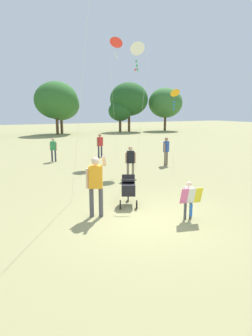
{
  "coord_description": "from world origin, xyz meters",
  "views": [
    {
      "loc": [
        -4.02,
        -6.8,
        3.08
      ],
      "look_at": [
        0.03,
        1.19,
        1.3
      ],
      "focal_mm": 31.25,
      "sensor_mm": 36.0,
      "label": 1
    }
  ],
  "objects_px": {
    "kite_blue_high": "(175,94)",
    "person_sitting_far": "(100,144)",
    "child_with_butterfly_kite": "(189,197)",
    "kite_green_novelty": "(116,43)",
    "person_back_turned": "(53,148)",
    "person_couple_left": "(166,149)",
    "kite_orange_delta": "(137,50)",
    "stroller": "(128,187)",
    "person_red_shirt": "(130,160)",
    "person_adult_flyer": "(96,181)"
  },
  "relations": [
    {
      "from": "person_adult_flyer",
      "to": "person_red_shirt",
      "type": "xyz_separation_m",
      "value": [
        3.1,
        3.75,
        -0.18
      ]
    },
    {
      "from": "kite_blue_high",
      "to": "person_sitting_far",
      "type": "bearing_deg",
      "value": 144.0
    },
    {
      "from": "kite_orange_delta",
      "to": "person_couple_left",
      "type": "bearing_deg",
      "value": -26.41
    },
    {
      "from": "stroller",
      "to": "kite_green_novelty",
      "type": "bearing_deg",
      "value": 67.08
    },
    {
      "from": "person_adult_flyer",
      "to": "kite_blue_high",
      "type": "distance_m",
      "value": 11.32
    },
    {
      "from": "kite_green_novelty",
      "to": "kite_blue_high",
      "type": "height_order",
      "value": "kite_green_novelty"
    },
    {
      "from": "person_red_shirt",
      "to": "person_sitting_far",
      "type": "relative_size",
      "value": 0.97
    },
    {
      "from": "stroller",
      "to": "kite_green_novelty",
      "type": "height_order",
      "value": "kite_green_novelty"
    },
    {
      "from": "person_red_shirt",
      "to": "person_couple_left",
      "type": "distance_m",
      "value": 3.87
    },
    {
      "from": "child_with_butterfly_kite",
      "to": "kite_green_novelty",
      "type": "distance_m",
      "value": 12.92
    },
    {
      "from": "stroller",
      "to": "kite_green_novelty",
      "type": "distance_m",
      "value": 11.63
    },
    {
      "from": "kite_blue_high",
      "to": "person_red_shirt",
      "type": "xyz_separation_m",
      "value": [
        -4.97,
        -3.6,
        -3.17
      ]
    },
    {
      "from": "person_adult_flyer",
      "to": "person_back_turned",
      "type": "bearing_deg",
      "value": 83.7
    },
    {
      "from": "person_back_turned",
      "to": "kite_blue_high",
      "type": "bearing_deg",
      "value": -20.24
    },
    {
      "from": "child_with_butterfly_kite",
      "to": "kite_green_novelty",
      "type": "height_order",
      "value": "kite_green_novelty"
    },
    {
      "from": "person_back_turned",
      "to": "person_couple_left",
      "type": "bearing_deg",
      "value": -38.12
    },
    {
      "from": "kite_green_novelty",
      "to": "person_couple_left",
      "type": "xyz_separation_m",
      "value": [
        1.31,
        -3.7,
        -6.12
      ]
    },
    {
      "from": "kite_orange_delta",
      "to": "person_sitting_far",
      "type": "distance_m",
      "value": 6.46
    },
    {
      "from": "kite_green_novelty",
      "to": "person_sitting_far",
      "type": "height_order",
      "value": "kite_green_novelty"
    },
    {
      "from": "person_sitting_far",
      "to": "person_couple_left",
      "type": "relative_size",
      "value": 0.98
    },
    {
      "from": "stroller",
      "to": "person_sitting_far",
      "type": "distance_m",
      "value": 10.04
    },
    {
      "from": "person_adult_flyer",
      "to": "kite_blue_high",
      "type": "height_order",
      "value": "kite_blue_high"
    },
    {
      "from": "person_red_shirt",
      "to": "kite_green_novelty",
      "type": "bearing_deg",
      "value": 70.69
    },
    {
      "from": "child_with_butterfly_kite",
      "to": "kite_green_novelty",
      "type": "bearing_deg",
      "value": 75.33
    },
    {
      "from": "stroller",
      "to": "person_sitting_far",
      "type": "height_order",
      "value": "person_sitting_far"
    },
    {
      "from": "kite_blue_high",
      "to": "person_sitting_far",
      "type": "relative_size",
      "value": 2.8
    },
    {
      "from": "kite_orange_delta",
      "to": "person_sitting_far",
      "type": "xyz_separation_m",
      "value": [
        -0.73,
        3.67,
        -5.26
      ]
    },
    {
      "from": "person_sitting_far",
      "to": "person_couple_left",
      "type": "xyz_separation_m",
      "value": [
        2.2,
        -4.4,
        0.02
      ]
    },
    {
      "from": "person_adult_flyer",
      "to": "kite_green_novelty",
      "type": "distance_m",
      "value": 12.3
    },
    {
      "from": "kite_green_novelty",
      "to": "kite_blue_high",
      "type": "distance_m",
      "value": 4.72
    },
    {
      "from": "person_sitting_far",
      "to": "kite_orange_delta",
      "type": "bearing_deg",
      "value": -78.82
    },
    {
      "from": "person_couple_left",
      "to": "stroller",
      "type": "bearing_deg",
      "value": -134.29
    },
    {
      "from": "kite_orange_delta",
      "to": "person_back_turned",
      "type": "relative_size",
      "value": 4.57
    },
    {
      "from": "person_red_shirt",
      "to": "person_back_turned",
      "type": "xyz_separation_m",
      "value": [
        -2.01,
        6.17,
        -0.04
      ]
    },
    {
      "from": "kite_green_novelty",
      "to": "person_red_shirt",
      "type": "xyz_separation_m",
      "value": [
        -2.0,
        -5.7,
        -6.18
      ]
    },
    {
      "from": "child_with_butterfly_kite",
      "to": "person_couple_left",
      "type": "bearing_deg",
      "value": 59.85
    },
    {
      "from": "child_with_butterfly_kite",
      "to": "person_sitting_far",
      "type": "xyz_separation_m",
      "value": [
        1.95,
        11.55,
        0.26
      ]
    },
    {
      "from": "stroller",
      "to": "person_couple_left",
      "type": "bearing_deg",
      "value": 45.71
    },
    {
      "from": "kite_green_novelty",
      "to": "person_couple_left",
      "type": "relative_size",
      "value": 4.64
    },
    {
      "from": "person_adult_flyer",
      "to": "kite_orange_delta",
      "type": "xyz_separation_m",
      "value": [
        4.94,
        6.48,
        5.11
      ]
    },
    {
      "from": "child_with_butterfly_kite",
      "to": "person_red_shirt",
      "type": "relative_size",
      "value": 0.73
    },
    {
      "from": "person_adult_flyer",
      "to": "person_couple_left",
      "type": "relative_size",
      "value": 1.16
    },
    {
      "from": "person_couple_left",
      "to": "person_adult_flyer",
      "type": "bearing_deg",
      "value": -138.15
    },
    {
      "from": "person_couple_left",
      "to": "person_sitting_far",
      "type": "bearing_deg",
      "value": 116.56
    },
    {
      "from": "stroller",
      "to": "person_adult_flyer",
      "type": "bearing_deg",
      "value": -158.05
    },
    {
      "from": "kite_orange_delta",
      "to": "person_red_shirt",
      "type": "distance_m",
      "value": 6.23
    },
    {
      "from": "kite_blue_high",
      "to": "kite_orange_delta",
      "type": "bearing_deg",
      "value": -164.53
    },
    {
      "from": "kite_orange_delta",
      "to": "person_couple_left",
      "type": "height_order",
      "value": "kite_orange_delta"
    },
    {
      "from": "person_adult_flyer",
      "to": "stroller",
      "type": "height_order",
      "value": "person_adult_flyer"
    },
    {
      "from": "stroller",
      "to": "person_back_turned",
      "type": "height_order",
      "value": "person_back_turned"
    }
  ]
}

